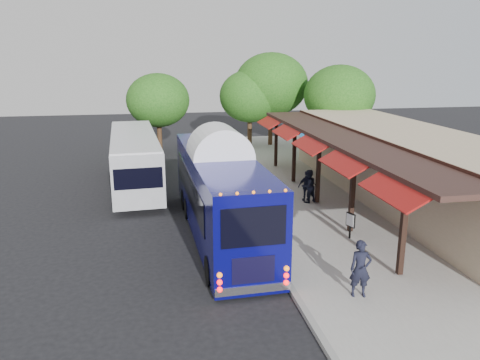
{
  "coord_description": "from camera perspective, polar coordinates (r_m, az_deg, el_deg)",
  "views": [
    {
      "loc": [
        -3.98,
        -16.93,
        7.18
      ],
      "look_at": [
        -0.27,
        3.01,
        1.8
      ],
      "focal_mm": 35.0,
      "sensor_mm": 36.0,
      "label": 1
    }
  ],
  "objects": [
    {
      "name": "city_bus",
      "position": [
        27.02,
        -12.74,
        2.7
      ],
      "size": [
        3.13,
        11.29,
        3.0
      ],
      "rotation": [
        0.0,
        0.0,
        0.06
      ],
      "color": "#96989E",
      "rests_on": "ground"
    },
    {
      "name": "sign_board",
      "position": [
        19.04,
        13.32,
        -4.92
      ],
      "size": [
        0.2,
        0.46,
        1.06
      ],
      "rotation": [
        0.0,
        0.0,
        0.35
      ],
      "color": "black",
      "rests_on": "sidewalk"
    },
    {
      "name": "sidewalk",
      "position": [
        23.86,
        12.11,
        -2.81
      ],
      "size": [
        10.0,
        40.0,
        0.15
      ],
      "primitive_type": "cube",
      "color": "#9E9B93",
      "rests_on": "ground"
    },
    {
      "name": "ground",
      "position": [
        18.82,
        2.51,
        -7.59
      ],
      "size": [
        90.0,
        90.0,
        0.0
      ],
      "primitive_type": "plane",
      "color": "black",
      "rests_on": "ground"
    },
    {
      "name": "tree_mid",
      "position": [
        38.08,
        3.82,
        11.55
      ],
      "size": [
        5.86,
        5.86,
        7.51
      ],
      "color": "#382314",
      "rests_on": "ground"
    },
    {
      "name": "ped_a",
      "position": [
        14.65,
        14.48,
        -10.44
      ],
      "size": [
        0.71,
        0.53,
        1.77
      ],
      "primitive_type": "imported",
      "rotation": [
        0.0,
        0.0,
        -0.18
      ],
      "color": "black",
      "rests_on": "sidewalk"
    },
    {
      "name": "tree_left",
      "position": [
        37.48,
        1.21,
        10.17
      ],
      "size": [
        4.83,
        4.83,
        6.18
      ],
      "color": "#382314",
      "rests_on": "ground"
    },
    {
      "name": "tree_right",
      "position": [
        35.39,
        12.01,
        10.05
      ],
      "size": [
        5.17,
        5.17,
        6.62
      ],
      "color": "#382314",
      "rests_on": "ground"
    },
    {
      "name": "station_shelter",
      "position": [
        24.89,
        19.55,
        1.62
      ],
      "size": [
        8.15,
        20.0,
        3.6
      ],
      "color": "tan",
      "rests_on": "ground"
    },
    {
      "name": "ped_d",
      "position": [
        24.69,
        1.77,
        0.26
      ],
      "size": [
        1.21,
        1.02,
        1.62
      ],
      "primitive_type": "imported",
      "rotation": [
        0.0,
        0.0,
        2.66
      ],
      "color": "black",
      "rests_on": "sidewalk"
    },
    {
      "name": "ped_c",
      "position": [
        23.5,
        8.17,
        -0.74
      ],
      "size": [
        0.9,
        0.38,
        1.54
      ],
      "primitive_type": "imported",
      "rotation": [
        0.0,
        0.0,
        3.14
      ],
      "color": "black",
      "rests_on": "sidewalk"
    },
    {
      "name": "coach_bus",
      "position": [
        18.97,
        -2.47,
        -1.18
      ],
      "size": [
        2.77,
        11.4,
        3.62
      ],
      "rotation": [
        0.0,
        0.0,
        0.03
      ],
      "color": "#07075B",
      "rests_on": "ground"
    },
    {
      "name": "ped_b",
      "position": [
        23.28,
        8.34,
        -0.75
      ],
      "size": [
        0.98,
        0.88,
        1.66
      ],
      "primitive_type": "imported",
      "rotation": [
        0.0,
        0.0,
        3.51
      ],
      "color": "black",
      "rests_on": "sidewalk"
    },
    {
      "name": "tree_far",
      "position": [
        35.82,
        -9.96,
        9.54
      ],
      "size": [
        4.69,
        4.69,
        6.0
      ],
      "color": "#382314",
      "rests_on": "ground"
    },
    {
      "name": "curb",
      "position": [
        22.47,
        0.34,
        -3.58
      ],
      "size": [
        0.2,
        40.0,
        0.16
      ],
      "primitive_type": "cube",
      "color": "gray",
      "rests_on": "ground"
    }
  ]
}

